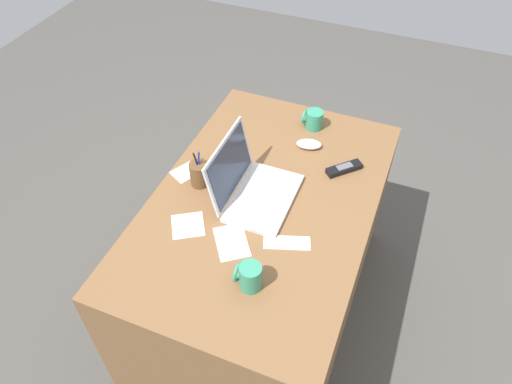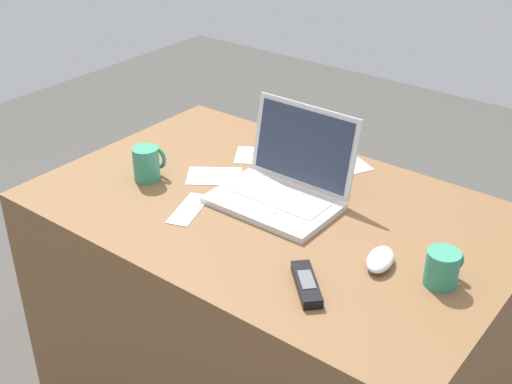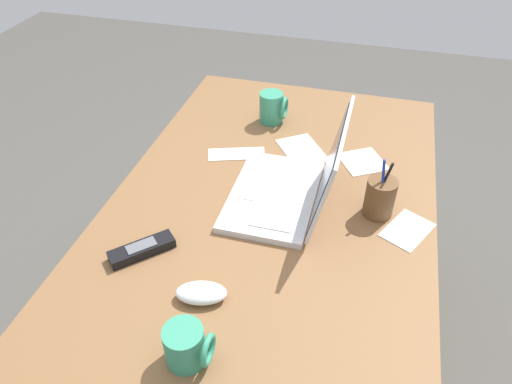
{
  "view_description": "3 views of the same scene",
  "coord_description": "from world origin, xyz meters",
  "px_view_note": "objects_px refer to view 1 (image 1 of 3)",
  "views": [
    {
      "loc": [
        -1.2,
        -0.45,
        2.12
      ],
      "look_at": [
        -0.01,
        0.03,
        0.8
      ],
      "focal_mm": 33.86,
      "sensor_mm": 36.0,
      "label": 1
    },
    {
      "loc": [
        0.92,
        -1.27,
        1.68
      ],
      "look_at": [
        -0.04,
        -0.02,
        0.79
      ],
      "focal_mm": 47.12,
      "sensor_mm": 36.0,
      "label": 2
    },
    {
      "loc": [
        0.96,
        0.21,
        1.58
      ],
      "look_at": [
        0.04,
        -0.04,
        0.8
      ],
      "focal_mm": 33.86,
      "sensor_mm": 36.0,
      "label": 3
    }
  ],
  "objects_px": {
    "computer_mouse": "(309,144)",
    "coffee_mug_tall": "(249,276)",
    "laptop": "(252,187)",
    "cordless_phone": "(344,168)",
    "coffee_mug_white": "(313,119)",
    "pen_holder": "(199,174)"
  },
  "relations": [
    {
      "from": "pen_holder",
      "to": "computer_mouse",
      "type": "bearing_deg",
      "value": -42.11
    },
    {
      "from": "coffee_mug_tall",
      "to": "cordless_phone",
      "type": "xyz_separation_m",
      "value": [
        0.66,
        -0.15,
        -0.04
      ]
    },
    {
      "from": "laptop",
      "to": "cordless_phone",
      "type": "bearing_deg",
      "value": -47.43
    },
    {
      "from": "cordless_phone",
      "to": "pen_holder",
      "type": "height_order",
      "value": "pen_holder"
    },
    {
      "from": "laptop",
      "to": "computer_mouse",
      "type": "relative_size",
      "value": 3.12
    },
    {
      "from": "coffee_mug_tall",
      "to": "pen_holder",
      "type": "height_order",
      "value": "pen_holder"
    },
    {
      "from": "cordless_phone",
      "to": "laptop",
      "type": "bearing_deg",
      "value": 132.57
    },
    {
      "from": "cordless_phone",
      "to": "coffee_mug_tall",
      "type": "bearing_deg",
      "value": 167.12
    },
    {
      "from": "laptop",
      "to": "cordless_phone",
      "type": "height_order",
      "value": "laptop"
    },
    {
      "from": "coffee_mug_white",
      "to": "cordless_phone",
      "type": "bearing_deg",
      "value": -138.23
    },
    {
      "from": "computer_mouse",
      "to": "coffee_mug_tall",
      "type": "height_order",
      "value": "coffee_mug_tall"
    },
    {
      "from": "coffee_mug_white",
      "to": "pen_holder",
      "type": "distance_m",
      "value": 0.6
    },
    {
      "from": "computer_mouse",
      "to": "pen_holder",
      "type": "distance_m",
      "value": 0.5
    },
    {
      "from": "laptop",
      "to": "coffee_mug_white",
      "type": "xyz_separation_m",
      "value": [
        0.5,
        -0.09,
        -0.01
      ]
    },
    {
      "from": "laptop",
      "to": "computer_mouse",
      "type": "xyz_separation_m",
      "value": [
        0.36,
        -0.12,
        -0.03
      ]
    },
    {
      "from": "coffee_mug_tall",
      "to": "pen_holder",
      "type": "bearing_deg",
      "value": 44.64
    },
    {
      "from": "computer_mouse",
      "to": "coffee_mug_tall",
      "type": "distance_m",
      "value": 0.74
    },
    {
      "from": "laptop",
      "to": "computer_mouse",
      "type": "bearing_deg",
      "value": -18.21
    },
    {
      "from": "coffee_mug_white",
      "to": "cordless_phone",
      "type": "distance_m",
      "value": 0.31
    },
    {
      "from": "cordless_phone",
      "to": "pen_holder",
      "type": "bearing_deg",
      "value": 118.96
    },
    {
      "from": "coffee_mug_tall",
      "to": "pen_holder",
      "type": "relative_size",
      "value": 0.6
    },
    {
      "from": "computer_mouse",
      "to": "coffee_mug_tall",
      "type": "relative_size",
      "value": 1.09
    }
  ]
}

